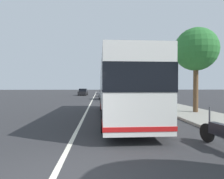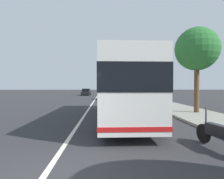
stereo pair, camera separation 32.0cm
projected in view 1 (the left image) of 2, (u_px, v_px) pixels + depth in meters
name	position (u px, v px, depth m)	size (l,w,h in m)	color
sidewalk_curb	(187.00, 112.00, 14.43)	(110.00, 3.60, 0.14)	gray
lane_divider_line	(85.00, 113.00, 13.92)	(110.00, 0.16, 0.01)	silver
coach_bus	(120.00, 87.00, 11.92)	(11.67, 2.53, 3.47)	silver
car_oncoming	(83.00, 92.00, 42.30)	(4.42, 1.94, 1.48)	black
car_behind_bus	(106.00, 95.00, 29.13)	(4.40, 2.10, 1.53)	gray
car_ahead_same_lane	(108.00, 93.00, 37.32)	(4.73, 2.05, 1.45)	gold
car_far_distant	(103.00, 91.00, 52.21)	(3.99, 1.83, 1.45)	gray
roadside_tree_mid_block	(196.00, 50.00, 13.73)	(3.08, 3.08, 6.21)	brown
utility_pole	(160.00, 73.00, 22.17)	(0.30, 0.30, 7.03)	slate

